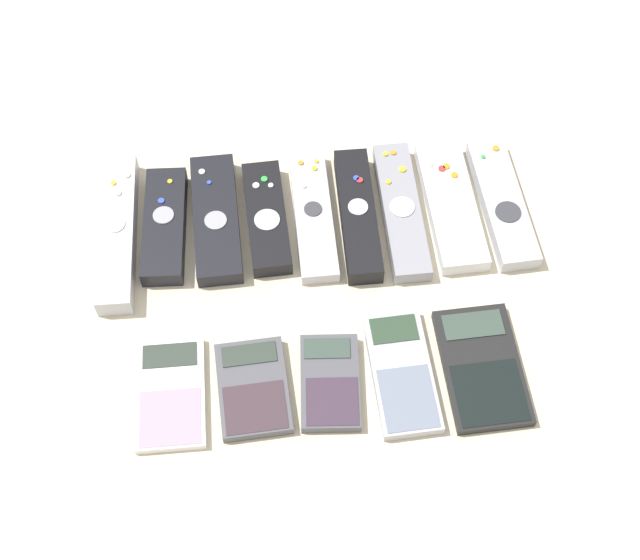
# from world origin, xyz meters

# --- Properties ---
(ground_plane) EXTENTS (3.00, 3.00, 0.00)m
(ground_plane) POSITION_xyz_m (0.00, 0.00, 0.00)
(ground_plane) COLOR beige
(remote_0) EXTENTS (0.04, 0.22, 0.03)m
(remote_0) POSITION_xyz_m (-0.24, 0.12, 0.01)
(remote_0) COLOR #B7B7BC
(remote_0) RESTS_ON ground_plane
(remote_1) EXTENTS (0.06, 0.16, 0.03)m
(remote_1) POSITION_xyz_m (-0.18, 0.13, 0.01)
(remote_1) COLOR black
(remote_1) RESTS_ON ground_plane
(remote_2) EXTENTS (0.06, 0.18, 0.03)m
(remote_2) POSITION_xyz_m (-0.12, 0.14, 0.01)
(remote_2) COLOR black
(remote_2) RESTS_ON ground_plane
(remote_3) EXTENTS (0.05, 0.16, 0.02)m
(remote_3) POSITION_xyz_m (-0.06, 0.13, 0.01)
(remote_3) COLOR black
(remote_3) RESTS_ON ground_plane
(remote_4) EXTENTS (0.05, 0.19, 0.02)m
(remote_4) POSITION_xyz_m (-0.00, 0.13, 0.01)
(remote_4) COLOR #B7B7BC
(remote_4) RESTS_ON ground_plane
(remote_5) EXTENTS (0.04, 0.19, 0.03)m
(remote_5) POSITION_xyz_m (0.06, 0.13, 0.01)
(remote_5) COLOR black
(remote_5) RESTS_ON ground_plane
(remote_6) EXTENTS (0.05, 0.20, 0.02)m
(remote_6) POSITION_xyz_m (0.11, 0.13, 0.01)
(remote_6) COLOR gray
(remote_6) RESTS_ON ground_plane
(remote_7) EXTENTS (0.07, 0.19, 0.02)m
(remote_7) POSITION_xyz_m (0.17, 0.13, 0.01)
(remote_7) COLOR white
(remote_7) RESTS_ON ground_plane
(remote_8) EXTENTS (0.06, 0.19, 0.02)m
(remote_8) POSITION_xyz_m (0.24, 0.13, 0.01)
(remote_8) COLOR #B7B7BC
(remote_8) RESTS_ON ground_plane
(calculator_0) EXTENTS (0.08, 0.13, 0.01)m
(calculator_0) POSITION_xyz_m (-0.18, -0.09, 0.01)
(calculator_0) COLOR silver
(calculator_0) RESTS_ON ground_plane
(calculator_1) EXTENTS (0.08, 0.12, 0.02)m
(calculator_1) POSITION_xyz_m (-0.09, -0.09, 0.01)
(calculator_1) COLOR #4C4C51
(calculator_1) RESTS_ON ground_plane
(calculator_2) EXTENTS (0.07, 0.12, 0.02)m
(calculator_2) POSITION_xyz_m (0.00, -0.10, 0.01)
(calculator_2) COLOR #4C4C51
(calculator_2) RESTS_ON ground_plane
(calculator_3) EXTENTS (0.07, 0.15, 0.02)m
(calculator_3) POSITION_xyz_m (0.08, -0.09, 0.01)
(calculator_3) COLOR #B2B2B7
(calculator_3) RESTS_ON ground_plane
(calculator_4) EXTENTS (0.09, 0.15, 0.01)m
(calculator_4) POSITION_xyz_m (0.17, -0.09, 0.01)
(calculator_4) COLOR black
(calculator_4) RESTS_ON ground_plane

